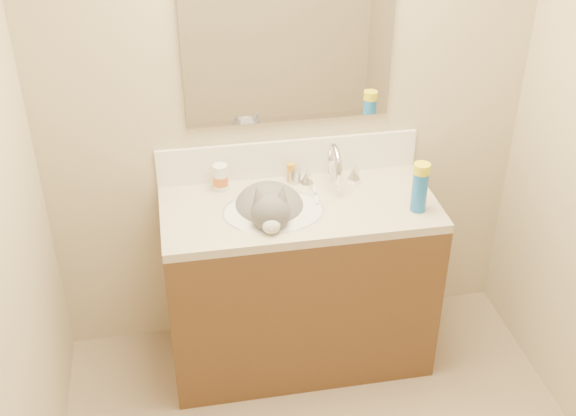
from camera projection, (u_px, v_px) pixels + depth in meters
name	position (u px, v px, depth m)	size (l,w,h in m)	color
room_shell	(370.00, 195.00, 1.98)	(2.24, 2.54, 2.52)	#C1AF90
vanity_cabinet	(299.00, 286.00, 3.36)	(1.20, 0.55, 0.82)	#53361C
counter_slab	(299.00, 208.00, 3.13)	(1.20, 0.55, 0.04)	beige
basin	(274.00, 225.00, 3.12)	(0.45, 0.36, 0.14)	white
faucet	(333.00, 168.00, 3.22)	(0.28, 0.20, 0.21)	silver
cat	(270.00, 212.00, 3.11)	(0.36, 0.46, 0.34)	#565356
backsplash	(289.00, 158.00, 3.29)	(1.20, 0.02, 0.18)	white
mirror	(289.00, 32.00, 2.98)	(0.90, 0.02, 0.80)	white
pill_bottle	(221.00, 177.00, 3.20)	(0.07, 0.07, 0.12)	white
pill_label	(221.00, 180.00, 3.21)	(0.07, 0.07, 0.04)	orange
silver_jar	(295.00, 176.00, 3.27)	(0.05, 0.05, 0.06)	#B7B7BC
amber_bottle	(291.00, 172.00, 3.27)	(0.04, 0.04, 0.09)	orange
toothbrush	(315.00, 195.00, 3.18)	(0.02, 0.15, 0.01)	white
toothbrush_head	(315.00, 194.00, 3.18)	(0.01, 0.03, 0.01)	#5A7CC1
spray_can	(419.00, 192.00, 3.04)	(0.07, 0.07, 0.18)	blue
spray_cap	(422.00, 169.00, 2.98)	(0.07, 0.07, 0.04)	yellow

